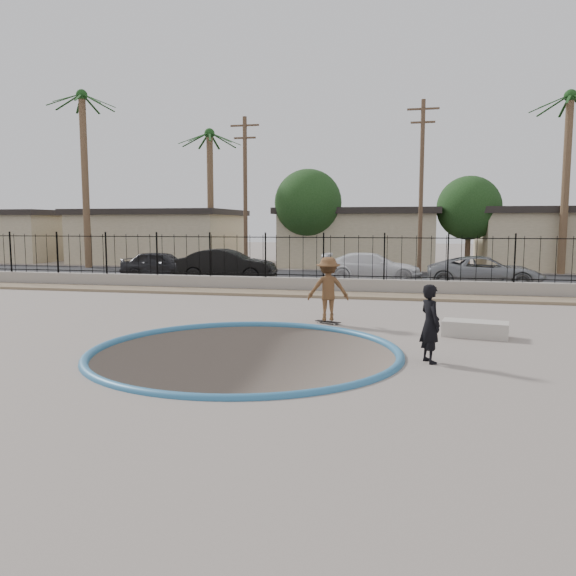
# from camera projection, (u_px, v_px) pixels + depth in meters

# --- Properties ---
(ground) EXTENTS (120.00, 120.00, 2.20)m
(ground) POSITION_uv_depth(u_px,v_px,m) (329.00, 312.00, 25.30)
(ground) COLOR slate
(ground) RESTS_ON ground
(bowl_pit) EXTENTS (6.84, 6.84, 1.80)m
(bowl_pit) POSITION_uv_depth(u_px,v_px,m) (245.00, 352.00, 12.57)
(bowl_pit) COLOR #4E433C
(bowl_pit) RESTS_ON ground
(coping_ring) EXTENTS (7.04, 7.04, 0.20)m
(coping_ring) POSITION_uv_depth(u_px,v_px,m) (245.00, 352.00, 12.57)
(coping_ring) COLOR teal
(coping_ring) RESTS_ON ground
(rock_strip) EXTENTS (42.00, 1.60, 0.11)m
(rock_strip) POSITION_uv_depth(u_px,v_px,m) (319.00, 294.00, 22.46)
(rock_strip) COLOR #8E765D
(rock_strip) RESTS_ON ground
(retaining_wall) EXTENTS (42.00, 0.45, 0.60)m
(retaining_wall) POSITION_uv_depth(u_px,v_px,m) (323.00, 285.00, 23.50)
(retaining_wall) COLOR gray
(retaining_wall) RESTS_ON ground
(fence) EXTENTS (40.00, 0.04, 1.80)m
(fence) POSITION_uv_depth(u_px,v_px,m) (324.00, 257.00, 23.36)
(fence) COLOR black
(fence) RESTS_ON retaining_wall
(street) EXTENTS (90.00, 8.00, 0.04)m
(street) POSITION_uv_depth(u_px,v_px,m) (343.00, 277.00, 30.03)
(street) COLOR black
(street) RESTS_ON ground
(house_west_far) EXTENTS (10.60, 8.60, 3.90)m
(house_west_far) POSITION_uv_depth(u_px,v_px,m) (10.00, 235.00, 45.03)
(house_west_far) COLOR tan
(house_west_far) RESTS_ON ground
(house_west) EXTENTS (11.60, 8.60, 3.90)m
(house_west) POSITION_uv_depth(u_px,v_px,m) (160.00, 236.00, 42.24)
(house_west) COLOR tan
(house_west) RESTS_ON ground
(house_center) EXTENTS (10.60, 8.60, 3.90)m
(house_center) POSITION_uv_depth(u_px,v_px,m) (360.00, 237.00, 39.02)
(house_center) COLOR tan
(house_center) RESTS_ON ground
(palm_left) EXTENTS (2.30, 2.30, 11.30)m
(palm_left) POSITION_uv_depth(u_px,v_px,m) (84.00, 143.00, 35.68)
(palm_left) COLOR brown
(palm_left) RESTS_ON ground
(palm_mid) EXTENTS (2.30, 2.30, 9.30)m
(palm_mid) POSITION_uv_depth(u_px,v_px,m) (210.00, 167.00, 38.20)
(palm_mid) COLOR brown
(palm_mid) RESTS_ON ground
(palm_right) EXTENTS (2.30, 2.30, 10.30)m
(palm_right) POSITION_uv_depth(u_px,v_px,m) (568.00, 144.00, 31.47)
(palm_right) COLOR brown
(palm_right) RESTS_ON ground
(utility_pole_left) EXTENTS (1.70, 0.24, 9.00)m
(utility_pole_left) POSITION_uv_depth(u_px,v_px,m) (245.00, 192.00, 32.72)
(utility_pole_left) COLOR #473323
(utility_pole_left) RESTS_ON ground
(utility_pole_mid) EXTENTS (1.70, 0.24, 9.50)m
(utility_pole_mid) POSITION_uv_depth(u_px,v_px,m) (421.00, 185.00, 30.55)
(utility_pole_mid) COLOR #473323
(utility_pole_mid) RESTS_ON ground
(street_tree_left) EXTENTS (4.32, 4.32, 6.36)m
(street_tree_left) POSITION_uv_depth(u_px,v_px,m) (308.00, 203.00, 36.02)
(street_tree_left) COLOR #473323
(street_tree_left) RESTS_ON ground
(street_tree_mid) EXTENTS (3.96, 3.96, 5.83)m
(street_tree_mid) POSITION_uv_depth(u_px,v_px,m) (469.00, 208.00, 34.88)
(street_tree_mid) COLOR #473323
(street_tree_mid) RESTS_ON ground
(skater) EXTENTS (1.28, 0.89, 1.82)m
(skater) POSITION_uv_depth(u_px,v_px,m) (328.00, 292.00, 16.07)
(skater) COLOR brown
(skater) RESTS_ON ground
(skateboard) EXTENTS (0.78, 0.47, 0.07)m
(skateboard) POSITION_uv_depth(u_px,v_px,m) (328.00, 322.00, 16.17)
(skateboard) COLOR black
(skateboard) RESTS_ON ground
(videographer) EXTENTS (0.62, 0.71, 1.63)m
(videographer) POSITION_uv_depth(u_px,v_px,m) (430.00, 324.00, 11.55)
(videographer) COLOR black
(videographer) RESTS_ON ground
(concrete_ledge) EXTENTS (1.70, 0.96, 0.40)m
(concrete_ledge) POSITION_uv_depth(u_px,v_px,m) (475.00, 329.00, 14.28)
(concrete_ledge) COLOR #AFA79B
(concrete_ledge) RESTS_ON ground
(car_a) EXTENTS (4.30, 1.92, 1.44)m
(car_a) POSITION_uv_depth(u_px,v_px,m) (162.00, 265.00, 28.99)
(car_a) COLOR black
(car_a) RESTS_ON street
(car_b) EXTENTS (4.92, 2.00, 1.59)m
(car_b) POSITION_uv_depth(u_px,v_px,m) (227.00, 265.00, 27.58)
(car_b) COLOR black
(car_b) RESTS_ON street
(car_c) EXTENTS (4.85, 1.98, 1.41)m
(car_c) POSITION_uv_depth(u_px,v_px,m) (372.00, 267.00, 27.64)
(car_c) COLOR white
(car_c) RESTS_ON street
(car_d) EXTENTS (5.16, 2.64, 1.39)m
(car_d) POSITION_uv_depth(u_px,v_px,m) (485.00, 272.00, 24.99)
(car_d) COLOR gray
(car_d) RESTS_ON street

